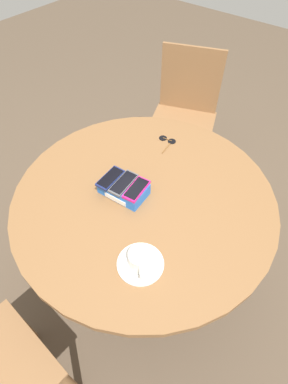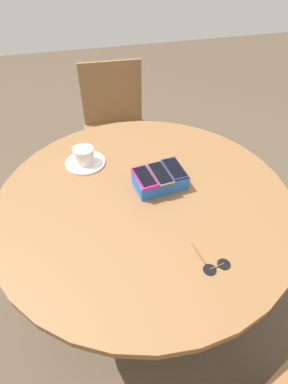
% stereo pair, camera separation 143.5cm
% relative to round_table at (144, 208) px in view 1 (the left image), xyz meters
% --- Properties ---
extents(ground_plane, '(8.00, 8.00, 0.00)m').
position_rel_round_table_xyz_m(ground_plane, '(0.00, 0.00, -0.62)').
color(ground_plane, brown).
extents(round_table, '(1.09, 1.09, 0.71)m').
position_rel_round_table_xyz_m(round_table, '(0.00, 0.00, 0.00)').
color(round_table, '#2D2D2D').
rests_on(round_table, ground_plane).
extents(phone_box, '(0.20, 0.13, 0.06)m').
position_rel_round_table_xyz_m(phone_box, '(-0.07, -0.04, 0.12)').
color(phone_box, blue).
rests_on(phone_box, round_table).
extents(phone_navy, '(0.07, 0.13, 0.01)m').
position_rel_round_table_xyz_m(phone_navy, '(-0.13, -0.05, 0.15)').
color(phone_navy, navy).
rests_on(phone_navy, phone_box).
extents(phone_gray, '(0.07, 0.14, 0.01)m').
position_rel_round_table_xyz_m(phone_gray, '(-0.07, -0.04, 0.15)').
color(phone_gray, '#515156').
rests_on(phone_gray, phone_box).
extents(phone_magenta, '(0.07, 0.13, 0.01)m').
position_rel_round_table_xyz_m(phone_magenta, '(-0.01, -0.03, 0.15)').
color(phone_magenta, '#D11975').
rests_on(phone_magenta, phone_box).
extents(saucer, '(0.16, 0.16, 0.01)m').
position_rel_round_table_xyz_m(saucer, '(0.19, -0.25, 0.09)').
color(saucer, silver).
rests_on(saucer, round_table).
extents(coffee_cup, '(0.09, 0.10, 0.07)m').
position_rel_round_table_xyz_m(coffee_cup, '(0.19, -0.25, 0.13)').
color(coffee_cup, silver).
rests_on(coffee_cup, saucer).
extents(sunglasses, '(0.09, 0.12, 0.01)m').
position_rel_round_table_xyz_m(sunglasses, '(-0.13, 0.34, 0.09)').
color(sunglasses, black).
rests_on(sunglasses, round_table).
extents(chair_far_side, '(0.54, 0.54, 0.88)m').
position_rel_round_table_xyz_m(chair_far_side, '(-0.34, 0.85, -0.16)').
color(chair_far_side, brown).
rests_on(chair_far_side, ground_plane).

